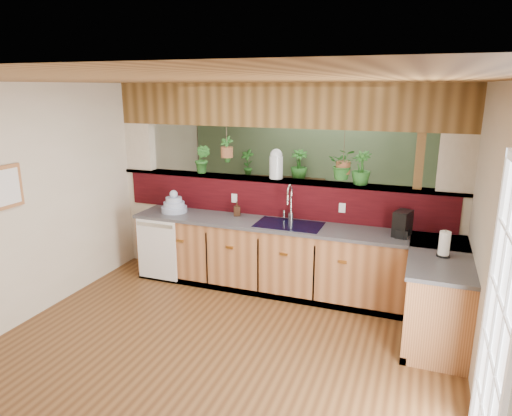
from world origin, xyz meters
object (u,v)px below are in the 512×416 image
(faucet, at_px, (290,201))
(glass_jar, at_px, (276,164))
(coffee_maker, at_px, (402,225))
(dish_stack, at_px, (174,205))
(paper_towel, at_px, (444,244))
(soap_dispenser, at_px, (237,209))
(shelving_console, at_px, (280,206))

(faucet, distance_m, glass_jar, 0.54)
(coffee_maker, distance_m, glass_jar, 1.76)
(dish_stack, height_order, paper_towel, dish_stack)
(soap_dispenser, height_order, shelving_console, soap_dispenser)
(soap_dispenser, xyz_separation_m, shelving_console, (-0.06, 2.13, -0.49))
(dish_stack, relative_size, shelving_console, 0.23)
(shelving_console, bearing_deg, coffee_maker, -55.39)
(dish_stack, bearing_deg, coffee_maker, -0.05)
(coffee_maker, bearing_deg, faucet, -168.67)
(coffee_maker, height_order, shelving_console, coffee_maker)
(coffee_maker, relative_size, paper_towel, 1.05)
(paper_towel, bearing_deg, shelving_console, 132.79)
(soap_dispenser, bearing_deg, shelving_console, 91.53)
(dish_stack, bearing_deg, faucet, 4.83)
(shelving_console, bearing_deg, paper_towel, -56.17)
(coffee_maker, bearing_deg, dish_stack, -163.01)
(coffee_maker, height_order, glass_jar, glass_jar)
(coffee_maker, bearing_deg, soap_dispenser, -166.46)
(faucet, bearing_deg, dish_stack, -175.17)
(coffee_maker, xyz_separation_m, paper_towel, (0.43, -0.53, -0.01))
(glass_jar, bearing_deg, paper_towel, -23.27)
(soap_dispenser, bearing_deg, paper_towel, -14.58)
(soap_dispenser, distance_m, coffee_maker, 2.10)
(shelving_console, bearing_deg, dish_stack, -118.82)
(coffee_maker, relative_size, shelving_console, 0.19)
(coffee_maker, bearing_deg, shelving_console, 150.61)
(dish_stack, distance_m, paper_towel, 3.43)
(coffee_maker, bearing_deg, paper_towel, -33.79)
(soap_dispenser, relative_size, shelving_console, 0.12)
(faucet, bearing_deg, paper_towel, -20.25)
(dish_stack, distance_m, shelving_console, 2.45)
(shelving_console, bearing_deg, soap_dispenser, -97.43)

